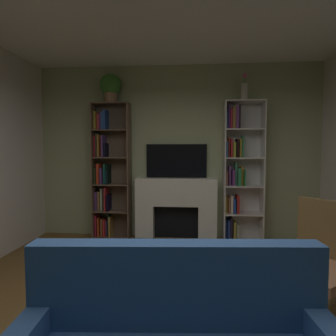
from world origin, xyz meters
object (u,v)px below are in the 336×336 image
potted_plant (110,87)px  vase_with_flowers (244,91)px  bookshelf_left (108,173)px  fireplace (176,206)px  bookshelf_right (238,172)px  tv (176,161)px  armchair (318,261)px

potted_plant → vase_with_flowers: size_ratio=1.06×
bookshelf_left → potted_plant: bearing=-29.2°
fireplace → bookshelf_right: bearing=0.6°
bookshelf_right → tv: bearing=174.8°
fireplace → vase_with_flowers: size_ratio=3.25×
bookshelf_right → potted_plant: 2.52m
bookshelf_left → armchair: bookshelf_left is taller
vase_with_flowers → armchair: (0.29, -2.22, -1.90)m
bookshelf_left → armchair: size_ratio=2.19×
vase_with_flowers → armchair: size_ratio=0.43×
bookshelf_left → bookshelf_right: bearing=-0.4°
bookshelf_right → vase_with_flowers: vase_with_flowers is taller
tv → vase_with_flowers: bearing=-6.3°
armchair → bookshelf_right: bearing=99.1°
armchair → bookshelf_left: bearing=138.2°
potted_plant → armchair: 3.87m
tv → bookshelf_right: 1.03m
fireplace → armchair: (1.37, -2.24, -0.02)m
fireplace → vase_with_flowers: bearing=-1.0°
bookshelf_left → armchair: bearing=-41.8°
fireplace → bookshelf_left: 1.28m
potted_plant → armchair: size_ratio=0.46×
fireplace → vase_with_flowers: vase_with_flowers is taller
bookshelf_left → bookshelf_right: size_ratio=1.00×
tv → potted_plant: size_ratio=2.14×
fireplace → tv: (0.00, 0.10, 0.76)m
bookshelf_left → armchair: (2.53, -2.26, -0.56)m
bookshelf_left → bookshelf_right: (2.17, -0.01, 0.03)m
fireplace → bookshelf_left: bearing=178.8°
tv → fireplace: bearing=-90.0°
tv → armchair: bearing=-59.6°
potted_plant → vase_with_flowers: bearing=0.0°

